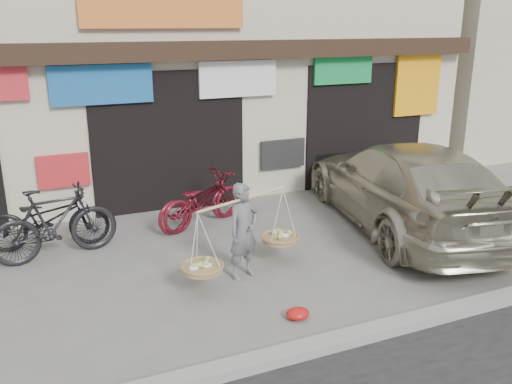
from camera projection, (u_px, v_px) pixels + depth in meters
name	position (u px, v px, depth m)	size (l,w,h in m)	color
ground	(237.00, 280.00, 7.81)	(70.00, 70.00, 0.00)	slate
kerb	(303.00, 350.00, 6.04)	(70.00, 0.25, 0.12)	gray
shophouse_block	(133.00, 27.00, 12.39)	(14.00, 6.32, 7.00)	beige
street_vendor	(244.00, 236.00, 7.73)	(1.98, 1.09, 1.42)	slate
bike_0	(47.00, 219.00, 8.79)	(0.67, 1.93, 1.02)	black
bike_1	(55.00, 223.00, 8.39)	(0.54, 1.93, 1.16)	black
bike_2	(199.00, 201.00, 9.78)	(0.63, 1.81, 0.95)	#580F1A
bike_3	(203.00, 200.00, 9.81)	(0.63, 1.81, 0.95)	#580F1A
suv	(404.00, 185.00, 9.69)	(3.16, 5.63, 1.54)	#A39F83
red_bag	(298.00, 314.00, 6.78)	(0.31, 0.25, 0.14)	red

